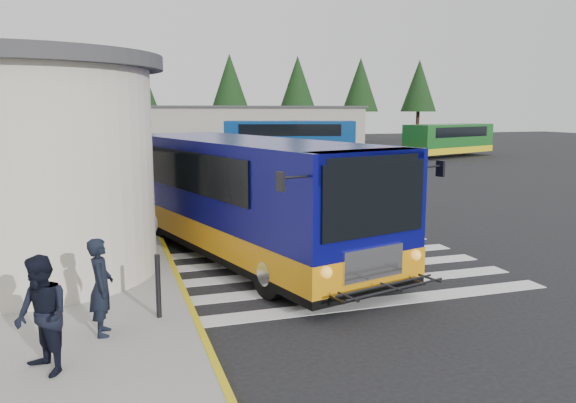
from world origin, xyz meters
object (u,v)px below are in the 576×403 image
object	(u,v)px
transit_bus	(245,201)
far_bus_b	(449,139)
bollard	(158,286)
far_bus_a	(289,138)
pedestrian_b	(42,316)
pedestrian_a	(101,287)

from	to	relation	value
transit_bus	far_bus_b	size ratio (longest dim) A/B	1.21
transit_bus	bollard	distance (m)	5.07
transit_bus	far_bus_a	bearing A→B (deg)	54.52
pedestrian_b	bollard	size ratio (longest dim) A/B	1.47
bollard	pedestrian_a	bearing A→B (deg)	-152.29
transit_bus	far_bus_b	bearing A→B (deg)	32.61
pedestrian_b	far_bus_a	size ratio (longest dim) A/B	0.16
bollard	far_bus_b	xyz separation A→B (m)	(25.90, 30.01, 0.77)
transit_bus	pedestrian_a	world-z (taller)	transit_bus
far_bus_a	bollard	bearing A→B (deg)	174.52
pedestrian_a	far_bus_a	xyz separation A→B (m)	(13.68, 32.23, 0.71)
pedestrian_a	far_bus_b	distance (m)	40.64
pedestrian_a	pedestrian_b	distance (m)	1.44
pedestrian_b	bollard	bearing A→B (deg)	104.06
pedestrian_a	far_bus_b	world-z (taller)	far_bus_b
pedestrian_b	far_bus_a	xyz separation A→B (m)	(14.45, 33.45, 0.67)
transit_bus	far_bus_a	size ratio (longest dim) A/B	1.08
pedestrian_a	far_bus_b	bearing A→B (deg)	-38.43
transit_bus	pedestrian_b	xyz separation A→B (m)	(-4.33, -6.00, -0.47)
pedestrian_a	bollard	size ratio (longest dim) A/B	1.41
pedestrian_a	far_bus_a	size ratio (longest dim) A/B	0.16
far_bus_b	pedestrian_a	bearing A→B (deg)	117.80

